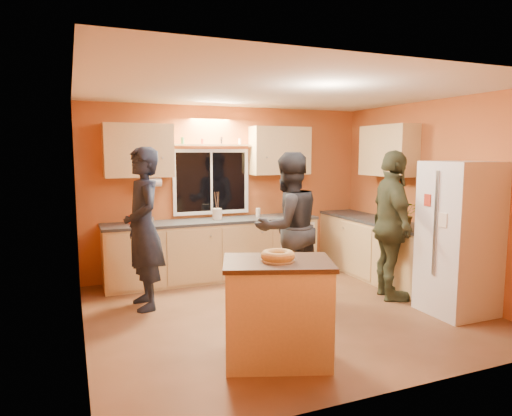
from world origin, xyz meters
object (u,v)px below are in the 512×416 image
island (277,310)px  person_right (392,226)px  person_center (288,228)px  refrigerator (459,238)px  person_left (143,228)px

island → person_right: 2.43m
island → person_center: bearing=80.6°
refrigerator → person_right: size_ratio=0.93×
refrigerator → person_center: size_ratio=0.95×
refrigerator → person_center: person_center is taller
refrigerator → person_center: 2.03m
person_left → person_center: size_ratio=1.03×
person_center → person_right: size_ratio=0.99×
person_left → person_right: (3.01, -0.87, -0.02)m
person_center → person_right: (1.28, -0.42, 0.01)m
person_left → person_right: 3.14m
person_left → person_right: person_left is taller
person_left → island: bearing=20.0°
island → refrigerator: bearing=27.7°
refrigerator → island: (-2.51, -0.34, -0.42)m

